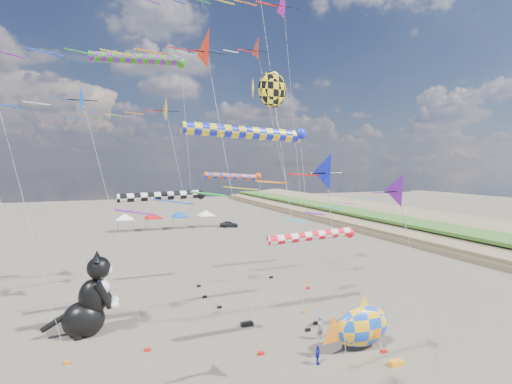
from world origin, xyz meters
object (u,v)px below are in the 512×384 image
object	(u,v)px
person_adult	(320,328)
child_green	(341,324)
fish_inflatable	(361,326)
child_blue	(318,355)
parked_car	(229,224)
cat_inflatable	(88,293)

from	to	relation	value
person_adult	child_green	xyz separation A→B (m)	(2.04, 0.47, -0.27)
fish_inflatable	child_blue	size ratio (longest dim) A/B	4.64
child_green	parked_car	bearing A→B (deg)	80.24
cat_inflatable	person_adult	bearing A→B (deg)	-22.64
child_blue	fish_inflatable	bearing A→B (deg)	-28.13
child_blue	child_green	bearing A→B (deg)	1.53
parked_car	child_green	bearing A→B (deg)	-173.00
fish_inflatable	person_adult	bearing A→B (deg)	127.75
cat_inflatable	parked_car	size ratio (longest dim) A/B	1.64
cat_inflatable	person_adult	world-z (taller)	cat_inflatable
fish_inflatable	person_adult	world-z (taller)	fish_inflatable
fish_inflatable	child_green	xyz separation A→B (m)	(0.29, 2.73, -0.98)
child_green	child_blue	xyz separation A→B (m)	(-3.99, -3.48, 0.03)
child_green	cat_inflatable	bearing A→B (deg)	157.92
cat_inflatable	child_blue	distance (m)	16.55
cat_inflatable	person_adult	size ratio (longest dim) A/B	3.60
child_blue	cat_inflatable	bearing A→B (deg)	103.41
cat_inflatable	child_green	distance (m)	18.38
child_blue	parked_car	distance (m)	53.70
parked_car	cat_inflatable	bearing A→B (deg)	165.71
child_green	child_blue	bearing A→B (deg)	-140.50
cat_inflatable	child_blue	bearing A→B (deg)	-35.15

